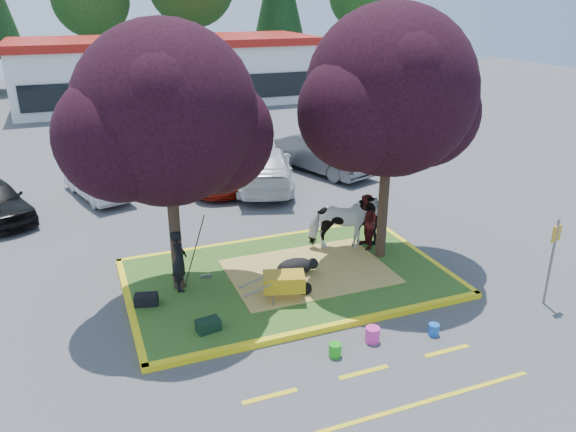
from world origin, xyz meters
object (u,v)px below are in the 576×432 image
object	(u,v)px
wheelbarrow	(284,282)
car_silver	(97,181)
bucket_green	(335,350)
bucket_pink	(372,335)
sign_post	(553,254)
calf	(295,267)
bucket_blue	(434,329)
cow	(343,223)
handler	(179,260)

from	to	relation	value
wheelbarrow	car_silver	bearing A→B (deg)	127.10
wheelbarrow	bucket_green	size ratio (longest dim) A/B	6.13
bucket_green	bucket_pink	bearing A→B (deg)	10.62
bucket_pink	car_silver	distance (m)	13.00
sign_post	calf	bearing A→B (deg)	134.49
bucket_green	bucket_pink	xyz separation A→B (m)	(0.99, 0.19, 0.02)
bucket_pink	sign_post	bearing A→B (deg)	-1.27
sign_post	car_silver	size ratio (longest dim) A/B	0.57
bucket_blue	bucket_green	bearing A→B (deg)	178.02
calf	bucket_green	xyz separation A→B (m)	(-0.50, -3.47, -0.22)
cow	car_silver	size ratio (longest dim) A/B	0.50
handler	bucket_pink	xyz separation A→B (m)	(3.46, -3.60, -0.78)
bucket_green	bucket_blue	xyz separation A→B (m)	(2.39, -0.08, -0.01)
cow	car_silver	distance (m)	10.00
bucket_blue	wheelbarrow	bearing A→B (deg)	137.04
cow	bucket_pink	size ratio (longest dim) A/B	5.74
handler	calf	bearing A→B (deg)	-80.67
cow	handler	distance (m)	4.89
handler	wheelbarrow	world-z (taller)	handler
car_silver	bucket_blue	bearing A→B (deg)	100.54
wheelbarrow	calf	bearing A→B (deg)	73.47
car_silver	bucket_pink	bearing A→B (deg)	95.57
wheelbarrow	handler	bearing A→B (deg)	164.28
car_silver	handler	bearing A→B (deg)	83.06
cow	bucket_green	world-z (taller)	cow
wheelbarrow	sign_post	bearing A→B (deg)	-4.16
cow	bucket_pink	world-z (taller)	cow
calf	handler	xyz separation A→B (m)	(-2.97, 0.31, 0.58)
bucket_blue	car_silver	xyz separation A→B (m)	(-6.27, 12.31, 0.51)
handler	car_silver	xyz separation A→B (m)	(-1.42, 8.45, -0.31)
calf	handler	size ratio (longest dim) A/B	0.63
wheelbarrow	bucket_green	world-z (taller)	wheelbarrow
cow	wheelbarrow	world-z (taller)	cow
wheelbarrow	bucket_green	xyz separation A→B (m)	(0.23, -2.36, -0.47)
sign_post	car_silver	xyz separation A→B (m)	(-9.60, 12.15, -0.71)
bucket_blue	cow	bearing A→B (deg)	90.10
bucket_blue	calf	bearing A→B (deg)	117.93
wheelbarrow	bucket_blue	world-z (taller)	wheelbarrow
handler	sign_post	xyz separation A→B (m)	(8.18, -3.70, 0.40)
calf	sign_post	xyz separation A→B (m)	(5.21, -3.39, 0.98)
calf	bucket_pink	world-z (taller)	calf
wheelbarrow	bucket_pink	size ratio (longest dim) A/B	5.26
sign_post	handler	bearing A→B (deg)	143.22
calf	bucket_green	distance (m)	3.52
calf	sign_post	size ratio (longest dim) A/B	0.45
handler	sign_post	distance (m)	8.99
calf	wheelbarrow	xyz separation A→B (m)	(-0.73, -1.12, 0.25)
calf	bucket_pink	bearing A→B (deg)	-77.27
sign_post	bucket_blue	size ratio (longest dim) A/B	8.45
sign_post	bucket_green	size ratio (longest dim) A/B	7.62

